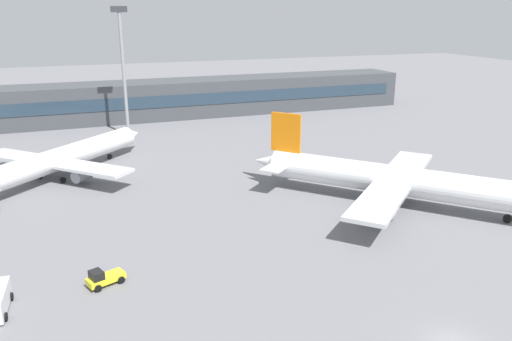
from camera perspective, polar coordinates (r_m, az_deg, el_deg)
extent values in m
plane|color=slate|center=(76.30, 1.31, -2.00)|extent=(400.00, 400.00, 0.00)
cube|color=#3F4247|center=(130.10, -8.49, 8.02)|extent=(119.36, 12.00, 9.00)
cube|color=#263847|center=(124.19, -7.89, 7.82)|extent=(113.39, 0.16, 2.80)
cylinder|color=silver|center=(71.45, 16.11, -1.15)|extent=(28.37, 30.64, 3.99)
cone|color=silver|center=(77.55, 1.17, 1.01)|extent=(4.75, 4.83, 2.79)
cube|color=orange|center=(75.02, 3.37, 4.28)|extent=(3.39, 3.67, 5.77)
cube|color=silver|center=(76.34, 3.09, 0.89)|extent=(9.74, 9.24, 0.25)
cube|color=silver|center=(71.73, 15.27, -1.27)|extent=(26.69, 24.91, 0.52)
cylinder|color=gray|center=(66.40, 14.00, -4.04)|extent=(3.81, 3.90, 2.10)
cylinder|color=gray|center=(78.07, 16.18, -0.96)|extent=(3.81, 3.90, 2.10)
cylinder|color=black|center=(71.42, 26.36, -4.85)|extent=(1.02, 1.06, 1.05)
cylinder|color=black|center=(70.28, 13.79, -3.81)|extent=(1.02, 1.06, 1.05)
cylinder|color=black|center=(75.30, 14.78, -2.45)|extent=(1.02, 1.06, 1.05)
cylinder|color=silver|center=(86.08, -21.29, 1.20)|extent=(26.47, 25.91, 3.54)
cone|color=silver|center=(99.09, -13.73, 3.93)|extent=(5.13, 5.12, 3.36)
cube|color=silver|center=(85.55, -21.72, 0.86)|extent=(22.68, 23.12, 0.47)
cylinder|color=gray|center=(82.04, -18.92, -0.48)|extent=(3.43, 3.41, 1.86)
cylinder|color=gray|center=(89.96, -24.08, 0.47)|extent=(3.43, 3.41, 1.86)
cylinder|color=black|center=(94.85, -16.09, 1.51)|extent=(0.93, 0.92, 0.93)
cylinder|color=black|center=(83.89, -20.85, -1.03)|extent=(0.93, 0.92, 0.93)
cylinder|color=black|center=(87.34, -23.08, -0.58)|extent=(0.93, 0.92, 0.93)
cube|color=yellow|center=(52.42, -16.49, -11.53)|extent=(3.90, 2.69, 0.60)
cube|color=black|center=(51.81, -17.46, -11.17)|extent=(1.53, 1.70, 0.90)
cylinder|color=black|center=(52.80, -18.03, -11.83)|extent=(0.74, 0.48, 0.70)
cylinder|color=black|center=(51.53, -17.29, -12.53)|extent=(0.74, 0.48, 0.70)
cylinder|color=black|center=(53.62, -15.66, -11.13)|extent=(0.74, 0.48, 0.70)
cylinder|color=black|center=(52.37, -14.88, -11.79)|extent=(0.74, 0.48, 0.70)
cylinder|color=black|center=(53.05, -25.76, -12.62)|extent=(0.33, 0.78, 0.76)
cylinder|color=black|center=(50.14, -26.30, -14.51)|extent=(0.33, 0.78, 0.76)
cylinder|color=gray|center=(110.16, -14.59, 10.22)|extent=(0.70, 0.70, 25.16)
cube|color=#333338|center=(109.41, -15.14, 17.08)|extent=(3.20, 0.80, 1.20)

